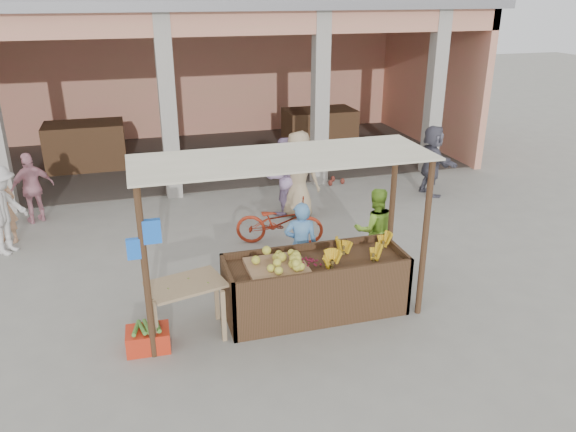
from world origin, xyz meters
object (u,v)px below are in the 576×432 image
object	(u,v)px
red_crate	(148,339)
vendor_blue	(301,243)
vendor_green	(375,227)
motorcycle	(280,221)
side_table	(186,292)
fruit_stall	(315,287)

from	to	relation	value
red_crate	vendor_blue	xyz separation A→B (m)	(2.43, 1.05, 0.62)
red_crate	vendor_green	size ratio (longest dim) A/B	0.37
red_crate	vendor_blue	distance (m)	2.72
vendor_green	motorcycle	xyz separation A→B (m)	(-1.24, 1.45, -0.32)
red_crate	vendor_green	world-z (taller)	vendor_green
side_table	vendor_blue	distance (m)	2.06
fruit_stall	red_crate	xyz separation A→B (m)	(-2.41, -0.27, -0.25)
fruit_stall	motorcycle	bearing A→B (deg)	86.78
red_crate	vendor_green	xyz separation A→B (m)	(3.79, 1.30, 0.62)
red_crate	side_table	bearing A→B (deg)	21.80
side_table	red_crate	bearing A→B (deg)	-175.09
vendor_blue	side_table	bearing A→B (deg)	40.85
red_crate	motorcycle	xyz separation A→B (m)	(2.55, 2.74, 0.30)
fruit_stall	motorcycle	world-z (taller)	motorcycle
red_crate	motorcycle	size ratio (longest dim) A/B	0.33
side_table	vendor_blue	xyz separation A→B (m)	(1.87, 0.86, 0.11)
vendor_green	motorcycle	distance (m)	1.93
fruit_stall	motorcycle	distance (m)	2.47
fruit_stall	red_crate	world-z (taller)	fruit_stall
red_crate	fruit_stall	bearing A→B (deg)	9.04
vendor_blue	vendor_green	size ratio (longest dim) A/B	1.00
motorcycle	vendor_green	bearing A→B (deg)	-121.21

